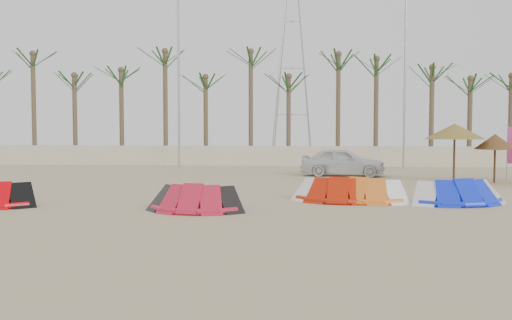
# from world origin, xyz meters

# --- Properties ---
(ground) EXTENTS (120.00, 120.00, 0.00)m
(ground) POSITION_xyz_m (0.00, 0.00, 0.00)
(ground) COLOR tan
(ground) RESTS_ON ground
(boundary_wall) EXTENTS (60.00, 0.30, 1.30)m
(boundary_wall) POSITION_xyz_m (0.00, 22.00, 0.65)
(boundary_wall) COLOR beige
(boundary_wall) RESTS_ON ground
(palm_line) EXTENTS (52.00, 4.00, 7.70)m
(palm_line) POSITION_xyz_m (0.67, 23.50, 6.44)
(palm_line) COLOR brown
(palm_line) RESTS_ON ground
(lamp_b) EXTENTS (1.25, 0.14, 11.00)m
(lamp_b) POSITION_xyz_m (-5.96, 20.00, 5.77)
(lamp_b) COLOR #A5A8AD
(lamp_b) RESTS_ON ground
(lamp_c) EXTENTS (1.25, 0.14, 11.00)m
(lamp_c) POSITION_xyz_m (8.04, 20.00, 5.77)
(lamp_c) COLOR #A5A8AD
(lamp_c) RESTS_ON ground
(pylon) EXTENTS (3.00, 3.00, 14.00)m
(pylon) POSITION_xyz_m (1.00, 28.00, 0.00)
(pylon) COLOR #A5A8AD
(pylon) RESTS_ON ground
(kite_red_mid) EXTENTS (3.04, 1.83, 0.90)m
(kite_red_mid) POSITION_xyz_m (-1.48, 1.56, 0.42)
(kite_red_mid) COLOR red
(kite_red_mid) RESTS_ON ground
(kite_red_right) EXTENTS (3.34, 1.98, 0.90)m
(kite_red_right) POSITION_xyz_m (3.03, 4.23, 0.42)
(kite_red_right) COLOR #B91C05
(kite_red_right) RESTS_ON ground
(kite_orange) EXTENTS (3.54, 2.43, 0.90)m
(kite_orange) POSITION_xyz_m (3.68, 4.27, 0.42)
(kite_orange) COLOR orange
(kite_orange) RESTS_ON ground
(kite_blue) EXTENTS (3.50, 2.28, 0.90)m
(kite_blue) POSITION_xyz_m (6.95, 3.90, 0.42)
(kite_blue) COLOR #1028EE
(kite_blue) RESTS_ON ground
(parasol_left) EXTENTS (2.71, 2.71, 2.71)m
(parasol_left) POSITION_xyz_m (8.70, 11.10, 2.36)
(parasol_left) COLOR #4C331E
(parasol_left) RESTS_ON ground
(parasol_mid) EXTENTS (1.86, 1.86, 2.24)m
(parasol_mid) POSITION_xyz_m (10.54, 11.21, 1.88)
(parasol_mid) COLOR #4C331E
(parasol_mid) RESTS_ON ground
(flag_pink) EXTENTS (0.44, 0.19, 2.72)m
(flag_pink) POSITION_xyz_m (11.75, 12.63, 1.61)
(flag_pink) COLOR #A5A8AD
(flag_pink) RESTS_ON ground
(car) EXTENTS (4.53, 2.31, 1.48)m
(car) POSITION_xyz_m (3.89, 14.35, 0.74)
(car) COLOR silver
(car) RESTS_ON ground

